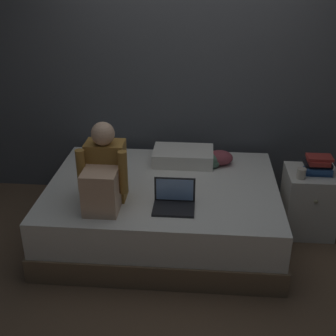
# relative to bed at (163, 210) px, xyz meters

# --- Properties ---
(ground_plane) EXTENTS (8.00, 8.00, 0.00)m
(ground_plane) POSITION_rel_bed_xyz_m (0.20, -0.30, -0.26)
(ground_plane) COLOR brown
(wall_back) EXTENTS (5.60, 0.10, 2.70)m
(wall_back) POSITION_rel_bed_xyz_m (0.20, 0.90, 1.09)
(wall_back) COLOR #4C4F54
(wall_back) RESTS_ON ground_plane
(bed) EXTENTS (2.00, 1.50, 0.52)m
(bed) POSITION_rel_bed_xyz_m (0.00, 0.00, 0.00)
(bed) COLOR #7A6047
(bed) RESTS_ON ground_plane
(nightstand) EXTENTS (0.44, 0.46, 0.59)m
(nightstand) POSITION_rel_bed_xyz_m (1.30, 0.20, 0.04)
(nightstand) COLOR beige
(nightstand) RESTS_ON ground_plane
(person_sitting) EXTENTS (0.39, 0.44, 0.66)m
(person_sitting) POSITION_rel_bed_xyz_m (-0.42, -0.35, 0.51)
(person_sitting) COLOR olive
(person_sitting) RESTS_ON bed
(laptop) EXTENTS (0.32, 0.23, 0.22)m
(laptop) POSITION_rel_bed_xyz_m (0.12, -0.38, 0.32)
(laptop) COLOR black
(laptop) RESTS_ON bed
(pillow) EXTENTS (0.56, 0.36, 0.13)m
(pillow) POSITION_rel_bed_xyz_m (0.15, 0.45, 0.33)
(pillow) COLOR silver
(pillow) RESTS_ON bed
(book_stack) EXTENTS (0.23, 0.17, 0.16)m
(book_stack) POSITION_rel_bed_xyz_m (1.33, 0.18, 0.41)
(book_stack) COLOR #284C84
(book_stack) RESTS_ON nightstand
(mug) EXTENTS (0.08, 0.08, 0.09)m
(mug) POSITION_rel_bed_xyz_m (1.17, 0.08, 0.37)
(mug) COLOR #BCB2A3
(mug) RESTS_ON nightstand
(clothes_pile) EXTENTS (0.35, 0.25, 0.13)m
(clothes_pile) POSITION_rel_bed_xyz_m (0.44, 0.41, 0.33)
(clothes_pile) COLOR #8E3D47
(clothes_pile) RESTS_ON bed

